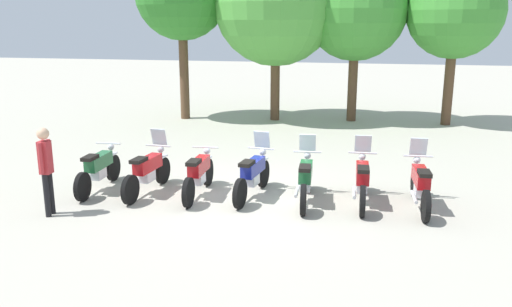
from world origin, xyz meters
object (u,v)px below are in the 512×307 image
Objects in this scene: tree_1 at (276,4)px; motorcycle_6 at (420,184)px; tree_2 at (356,10)px; motorcycle_5 at (362,180)px; motorcycle_4 at (305,179)px; person_0 at (46,164)px; motorcycle_1 at (148,171)px; motorcycle_0 at (99,169)px; tree_3 at (455,11)px; motorcycle_2 at (199,173)px; motorcycle_3 at (253,174)px.

motorcycle_6 is at bearing -62.94° from tree_1.
motorcycle_6 is 10.64m from tree_2.
motorcycle_6 is 11.22m from tree_1.
tree_2 reaches higher than motorcycle_6.
motorcycle_4 is at bearing 95.26° from motorcycle_5.
person_0 reaches higher than motorcycle_6.
tree_1 reaches higher than motorcycle_1.
motorcycle_1 is 1.22× the size of person_0.
tree_3 is (8.81, 10.08, 3.65)m from motorcycle_0.
motorcycle_6 is at bearing -99.91° from tree_3.
motorcycle_1 is 5.93m from motorcycle_6.
motorcycle_2 is at bearing 87.52° from motorcycle_4.
tree_1 is 1.10× the size of tree_2.
person_0 is 12.16m from tree_1.
motorcycle_2 is at bearing -89.99° from motorcycle_0.
motorcycle_4 is 10.62m from tree_2.
motorcycle_3 is at bearing 24.00° from person_0.
tree_3 is (5.25, 9.78, 3.63)m from motorcycle_3.
motorcycle_5 is 1.00× the size of motorcycle_6.
motorcycle_3 is at bearing -88.11° from motorcycle_0.
motorcycle_3 is 0.37× the size of tree_3.
motorcycle_2 is at bearing 91.33° from motorcycle_5.
tree_2 is (2.92, 10.02, 3.71)m from motorcycle_2.
tree_1 reaches higher than motorcycle_6.
person_0 is at bearing 146.64° from motorcycle_1.
motorcycle_5 is at bearing -106.55° from tree_3.
motorcycle_0 is 1.00× the size of motorcycle_5.
motorcycle_4 is 10.55m from tree_1.
person_0 reaches higher than motorcycle_5.
motorcycle_5 is at bearing -82.43° from motorcycle_1.
motorcycle_5 is 10.77m from tree_3.
motorcycle_3 is 0.32× the size of tree_1.
motorcycle_6 is (1.18, -0.03, 0.00)m from motorcycle_5.
person_0 is 0.30× the size of tree_3.
motorcycle_3 is 2.36m from motorcycle_5.
tree_2 is at bearing -18.34° from motorcycle_1.
motorcycle_4 is at bearing -90.53° from motorcycle_0.
tree_3 is (7.62, 10.03, 3.63)m from motorcycle_1.
motorcycle_6 is (3.55, 0.03, 0.00)m from motorcycle_3.
motorcycle_3 is 1.00× the size of motorcycle_6.
motorcycle_3 is (2.37, 0.26, 0.00)m from motorcycle_1.
motorcycle_6 is (4.74, 0.21, 0.01)m from motorcycle_2.
tree_1 reaches higher than tree_2.
motorcycle_6 is at bearing -91.21° from motorcycle_4.
motorcycle_4 reaches higher than motorcycle_0.
motorcycle_0 is at bearing 95.94° from motorcycle_1.
person_0 is 15.14m from tree_3.
motorcycle_5 is 6.44m from person_0.
motorcycle_2 is 11.08m from tree_2.
motorcycle_6 is (5.92, 0.28, 0.00)m from motorcycle_1.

